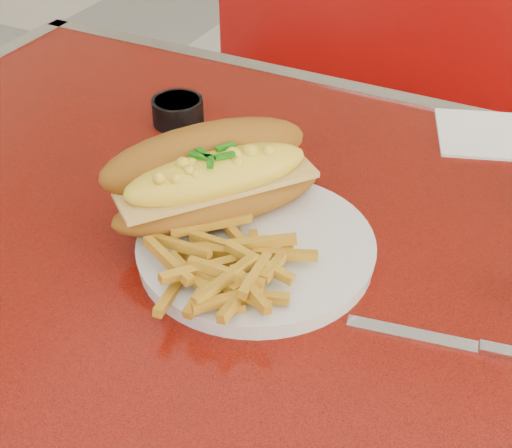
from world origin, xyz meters
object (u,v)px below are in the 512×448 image
at_px(dinner_plate, 256,248).
at_px(knife, 469,345).
at_px(gravy_ramekin, 214,167).
at_px(fork, 240,268).
at_px(sauce_cup_left, 178,110).
at_px(booth_bench_far, 425,216).
at_px(diner_table, 267,363).
at_px(mac_hoagie, 213,176).

bearing_deg(dinner_plate, knife, -7.28).
bearing_deg(gravy_ramekin, fork, -52.20).
relative_size(gravy_ramekin, sauce_cup_left, 1.35).
distance_m(dinner_plate, knife, 0.23).
distance_m(dinner_plate, gravy_ramekin, 0.14).
distance_m(booth_bench_far, gravy_ramekin, 0.89).
xyz_separation_m(dinner_plate, sauce_cup_left, (-0.22, 0.20, 0.01)).
bearing_deg(knife, booth_bench_far, 94.18).
relative_size(dinner_plate, fork, 2.16).
relative_size(fork, sauce_cup_left, 1.88).
xyz_separation_m(diner_table, dinner_plate, (-0.01, -0.00, 0.17)).
bearing_deg(fork, booth_bench_far, -10.96).
bearing_deg(dinner_plate, gravy_ramekin, 137.08).
distance_m(dinner_plate, mac_hoagie, 0.09).
height_order(booth_bench_far, sauce_cup_left, booth_bench_far).
bearing_deg(diner_table, booth_bench_far, 90.00).
bearing_deg(dinner_plate, fork, -83.82).
xyz_separation_m(fork, sauce_cup_left, (-0.22, 0.24, 0.00)).
relative_size(mac_hoagie, sauce_cup_left, 3.48).
xyz_separation_m(diner_table, booth_bench_far, (0.00, 0.81, -0.32)).
relative_size(mac_hoagie, knife, 1.35).
bearing_deg(sauce_cup_left, fork, -47.66).
relative_size(booth_bench_far, knife, 6.54).
xyz_separation_m(gravy_ramekin, sauce_cup_left, (-0.12, 0.11, -0.00)).
bearing_deg(gravy_ramekin, diner_table, -38.39).
height_order(gravy_ramekin, sauce_cup_left, gravy_ramekin).
bearing_deg(mac_hoagie, knife, -62.80).
bearing_deg(diner_table, gravy_ramekin, 141.61).
bearing_deg(sauce_cup_left, knife, -27.46).
distance_m(diner_table, mac_hoagie, 0.24).
distance_m(gravy_ramekin, sauce_cup_left, 0.16).
relative_size(booth_bench_far, dinner_plate, 4.15).
distance_m(diner_table, gravy_ramekin, 0.24).
bearing_deg(dinner_plate, diner_table, 22.29).
height_order(booth_bench_far, fork, booth_bench_far).
distance_m(diner_table, booth_bench_far, 0.87).
height_order(diner_table, booth_bench_far, booth_bench_far).
bearing_deg(diner_table, dinner_plate, -157.71).
distance_m(diner_table, fork, 0.18).
bearing_deg(dinner_plate, booth_bench_far, 89.18).
height_order(diner_table, dinner_plate, dinner_plate).
height_order(diner_table, gravy_ramekin, gravy_ramekin).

